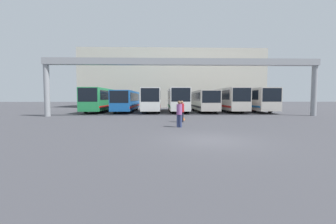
# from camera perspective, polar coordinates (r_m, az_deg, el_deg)

# --- Properties ---
(ground_plane) EXTENTS (200.00, 200.00, 0.00)m
(ground_plane) POSITION_cam_1_polar(r_m,az_deg,el_deg) (11.00, 10.77, -7.02)
(ground_plane) COLOR #38383D
(building_backdrop) EXTENTS (38.25, 12.00, 11.99)m
(building_backdrop) POSITION_cam_1_polar(r_m,az_deg,el_deg) (51.36, 0.95, 8.09)
(building_backdrop) COLOR #B7B2A3
(building_backdrop) RESTS_ON ground
(overhead_gantry) EXTENTS (30.00, 0.80, 6.27)m
(overhead_gantry) POSITION_cam_1_polar(r_m,az_deg,el_deg) (24.96, 3.80, 11.23)
(overhead_gantry) COLOR gray
(overhead_gantry) RESTS_ON ground
(bus_slot_0) EXTENTS (2.53, 11.52, 3.30)m
(bus_slot_0) POSITION_cam_1_polar(r_m,az_deg,el_deg) (33.88, -16.73, 3.29)
(bus_slot_0) COLOR #268C4C
(bus_slot_0) RESTS_ON ground
(bus_slot_1) EXTENTS (2.47, 12.28, 2.95)m
(bus_slot_1) POSITION_cam_1_polar(r_m,az_deg,el_deg) (33.49, -10.41, 3.05)
(bus_slot_1) COLOR #1959A5
(bus_slot_1) RESTS_ON ground
(bus_slot_2) EXTENTS (2.45, 10.36, 3.28)m
(bus_slot_2) POSITION_cam_1_polar(r_m,az_deg,el_deg) (32.17, -4.12, 3.40)
(bus_slot_2) COLOR silver
(bus_slot_2) RESTS_ON ground
(bus_slot_3) EXTENTS (2.53, 11.76, 3.31)m
(bus_slot_3) POSITION_cam_1_polar(r_m,az_deg,el_deg) (32.93, 2.41, 3.45)
(bus_slot_3) COLOR silver
(bus_slot_3) RESTS_ON ground
(bus_slot_4) EXTENTS (2.51, 10.46, 2.99)m
(bus_slot_4) POSITION_cam_1_polar(r_m,az_deg,el_deg) (32.76, 8.99, 3.08)
(bus_slot_4) COLOR beige
(bus_slot_4) RESTS_ON ground
(bus_slot_5) EXTENTS (2.49, 12.17, 3.32)m
(bus_slot_5) POSITION_cam_1_polar(r_m,az_deg,el_deg) (34.46, 14.81, 3.34)
(bus_slot_5) COLOR beige
(bus_slot_5) RESTS_ON ground
(bus_slot_6) EXTENTS (2.61, 12.16, 3.30)m
(bus_slot_6) POSITION_cam_1_polar(r_m,az_deg,el_deg) (35.69, 20.54, 3.22)
(bus_slot_6) COLOR beige
(bus_slot_6) RESTS_ON ground
(pedestrian_mid_left) EXTENTS (0.38, 0.38, 1.82)m
(pedestrian_mid_left) POSITION_cam_1_polar(r_m,az_deg,el_deg) (15.37, 2.89, -0.31)
(pedestrian_mid_left) COLOR navy
(pedestrian_mid_left) RESTS_ON ground
(pedestrian_far_center) EXTENTS (0.37, 0.37, 1.77)m
(pedestrian_far_center) POSITION_cam_1_polar(r_m,az_deg,el_deg) (18.58, 3.55, 0.30)
(pedestrian_far_center) COLOR black
(pedestrian_far_center) RESTS_ON ground
(traffic_cone) EXTENTS (0.40, 0.40, 0.62)m
(traffic_cone) POSITION_cam_1_polar(r_m,az_deg,el_deg) (20.20, 3.71, -1.22)
(traffic_cone) COLOR orange
(traffic_cone) RESTS_ON ground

